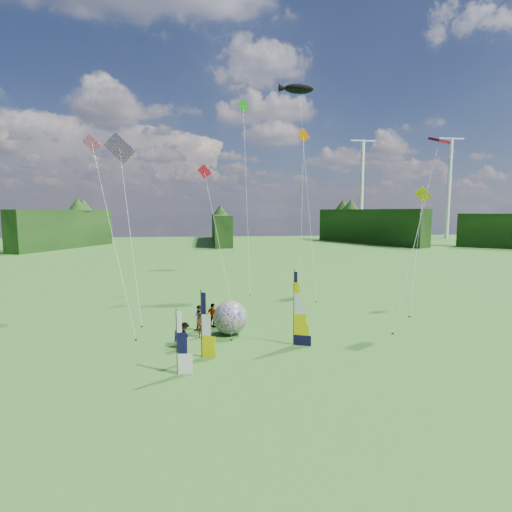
{
  "coord_description": "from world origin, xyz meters",
  "views": [
    {
      "loc": [
        -4.04,
        -20.06,
        8.24
      ],
      "look_at": [
        -1.0,
        4.0,
        5.5
      ],
      "focal_mm": 28.0,
      "sensor_mm": 36.0,
      "label": 1
    }
  ],
  "objects": [
    {
      "name": "kite_parafoil",
      "position": [
        11.0,
        6.78,
        7.73
      ],
      "size": [
        11.54,
        11.0,
        15.46
      ],
      "primitive_type": null,
      "rotation": [
        0.0,
        0.0,
        0.4
      ],
      "color": "#B50017",
      "rests_on": "ground"
    },
    {
      "name": "kite_whale",
      "position": [
        6.16,
        19.7,
        11.74
      ],
      "size": [
        5.15,
        14.29,
        23.48
      ],
      "primitive_type": null,
      "rotation": [
        0.0,
        0.0,
        0.08
      ],
      "color": "black",
      "rests_on": "ground"
    },
    {
      "name": "turbine_left",
      "position": [
        70.0,
        95.0,
        15.0
      ],
      "size": [
        8.0,
        1.2,
        30.0
      ],
      "primitive_type": null,
      "color": "silver",
      "rests_on": "ground"
    },
    {
      "name": "kite_rainbow_delta",
      "position": [
        -9.95,
        12.23,
        7.89
      ],
      "size": [
        7.86,
        12.47,
        15.78
      ],
      "primitive_type": null,
      "rotation": [
        0.0,
        0.0,
        -0.07
      ],
      "color": "red",
      "rests_on": "ground"
    },
    {
      "name": "small_kite_red",
      "position": [
        -3.0,
        16.33,
        6.68
      ],
      "size": [
        6.11,
        11.78,
        13.35
      ],
      "primitive_type": null,
      "rotation": [
        0.0,
        0.0,
        0.15
      ],
      "color": "red",
      "rests_on": "ground"
    },
    {
      "name": "small_kite_pink",
      "position": [
        -10.61,
        9.12,
        7.31
      ],
      "size": [
        6.83,
        9.86,
        14.61
      ],
      "primitive_type": null,
      "rotation": [
        0.0,
        0.0,
        -0.04
      ],
      "color": "#CF4A7C",
      "rests_on": "ground"
    },
    {
      "name": "small_kite_orange",
      "position": [
        5.26,
        17.97,
        8.6
      ],
      "size": [
        5.13,
        9.17,
        17.19
      ],
      "primitive_type": null,
      "rotation": [
        0.0,
        0.0,
        0.12
      ],
      "color": "orange",
      "rests_on": "ground"
    },
    {
      "name": "side_banner_far",
      "position": [
        -5.56,
        -0.33,
        1.64
      ],
      "size": [
        0.98,
        0.21,
        3.28
      ],
      "primitive_type": null,
      "rotation": [
        0.0,
        0.0,
        -0.11
      ],
      "color": "white",
      "rests_on": "ground"
    },
    {
      "name": "small_kite_green",
      "position": [
        0.43,
        23.57,
        10.99
      ],
      "size": [
        7.3,
        13.49,
        21.99
      ],
      "primitive_type": null,
      "rotation": [
        0.0,
        0.0,
        0.35
      ],
      "color": "#16941C",
      "rests_on": "ground"
    },
    {
      "name": "camp_chair",
      "position": [
        -5.79,
        4.02,
        0.47
      ],
      "size": [
        0.56,
        0.56,
        0.94
      ],
      "primitive_type": null,
      "rotation": [
        0.0,
        0.0,
        -0.03
      ],
      "color": "#111452",
      "rests_on": "ground"
    },
    {
      "name": "spectator_c",
      "position": [
        -5.36,
        3.53,
        0.81
      ],
      "size": [
        0.61,
        1.1,
        1.61
      ],
      "primitive_type": "imported",
      "rotation": [
        0.0,
        0.0,
        1.34
      ],
      "color": "#66594C",
      "rests_on": "ground"
    },
    {
      "name": "spectator_a",
      "position": [
        -4.41,
        5.63,
        0.8
      ],
      "size": [
        0.69,
        0.67,
        1.59
      ],
      "primitive_type": "imported",
      "rotation": [
        0.0,
        0.0,
        0.71
      ],
      "color": "#66594C",
      "rests_on": "ground"
    },
    {
      "name": "spectator_d",
      "position": [
        -3.62,
        7.76,
        0.87
      ],
      "size": [
        1.06,
        0.97,
        1.74
      ],
      "primitive_type": "imported",
      "rotation": [
        0.0,
        0.0,
        2.46
      ],
      "color": "#66594C",
      "rests_on": "ground"
    },
    {
      "name": "side_banner_left",
      "position": [
        -4.35,
        1.97,
        1.87
      ],
      "size": [
        1.01,
        0.44,
        3.74
      ],
      "primitive_type": null,
      "rotation": [
        0.0,
        0.0,
        -0.34
      ],
      "color": "#F1D700",
      "rests_on": "ground"
    },
    {
      "name": "bol_inflatable",
      "position": [
        -2.49,
        6.04,
        1.13
      ],
      "size": [
        2.73,
        2.73,
        2.26
      ],
      "primitive_type": "sphere",
      "rotation": [
        0.0,
        0.0,
        -0.23
      ],
      "color": "#0009A5",
      "rests_on": "ground"
    },
    {
      "name": "treeline_ring",
      "position": [
        0.0,
        0.0,
        4.0
      ],
      "size": [
        210.0,
        210.0,
        8.0
      ],
      "primitive_type": null,
      "color": "#254B17",
      "rests_on": "ground"
    },
    {
      "name": "feather_banner_main",
      "position": [
        1.25,
        3.37,
        2.29
      ],
      "size": [
        1.19,
        0.55,
        4.58
      ],
      "primitive_type": null,
      "rotation": [
        0.0,
        0.0,
        -0.38
      ],
      "color": "black",
      "rests_on": "ground"
    },
    {
      "name": "small_kite_yellow",
      "position": [
        13.78,
        11.72,
        5.51
      ],
      "size": [
        9.69,
        10.78,
        11.02
      ],
      "primitive_type": null,
      "rotation": [
        0.0,
        0.0,
        -0.4
      ],
      "color": "#D9C408",
      "rests_on": "ground"
    },
    {
      "name": "spectator_b",
      "position": [
        -4.52,
        6.93,
        0.91
      ],
      "size": [
        0.98,
        0.75,
        1.82
      ],
      "primitive_type": "imported",
      "rotation": [
        0.0,
        0.0,
        -0.41
      ],
      "color": "#66594C",
      "rests_on": "ground"
    },
    {
      "name": "ground",
      "position": [
        0.0,
        0.0,
        0.0
      ],
      "size": [
        220.0,
        220.0,
        0.0
      ],
      "primitive_type": "plane",
      "color": "#467D30",
      "rests_on": "ground"
    },
    {
      "name": "turbine_right",
      "position": [
        45.0,
        102.0,
        15.0
      ],
      "size": [
        8.0,
        1.2,
        30.0
      ],
      "primitive_type": null,
      "color": "silver",
      "rests_on": "ground"
    }
  ]
}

